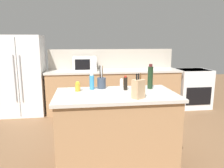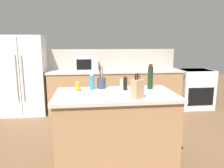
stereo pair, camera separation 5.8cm
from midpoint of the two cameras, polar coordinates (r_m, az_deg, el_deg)
The scene contains 14 objects.
ground_plane at distance 3.13m, azimuth 0.38°, elevation -19.39°, with size 14.00×14.00×0.00m, color brown.
back_counter_run at distance 5.04m, azimuth 0.15°, elevation -1.65°, with size 3.01×0.66×0.94m.
wall_backsplash at distance 5.24m, azimuth -0.33°, elevation 6.58°, with size 2.97×0.03×0.46m, color #B2A899.
kitchen_island at distance 2.92m, azimuth 0.39°, elevation -11.38°, with size 1.53×0.87×0.94m.
refrigerator at distance 5.14m, azimuth -22.63°, elevation 2.10°, with size 0.91×0.75×1.71m.
range_oven at distance 5.63m, azimuth 19.92°, elevation -1.00°, with size 0.76×0.65×0.92m.
microwave at distance 4.89m, azimuth -7.53°, elevation 5.30°, with size 0.51×0.39×0.32m.
knife_block at distance 2.51m, azimuth 6.23°, elevation -1.23°, with size 0.16×0.15×0.29m.
utensil_crock at distance 3.04m, azimuth -3.30°, elevation 0.38°, with size 0.12×0.12×0.32m.
soy_sauce_bottle at distance 2.94m, azimuth 2.98°, elevation 0.18°, with size 0.05×0.05×0.19m.
salt_shaker at distance 3.09m, azimuth 1.97°, elevation 0.19°, with size 0.05×0.05×0.13m.
wine_bottle at distance 3.05m, azimuth 9.43°, elevation 1.77°, with size 0.07×0.07×0.34m.
honey_jar at distance 2.91m, azimuth -9.51°, elevation -0.72°, with size 0.07×0.07×0.13m.
dish_soap_bottle at distance 2.98m, azimuth -5.85°, elevation 0.50°, with size 0.06×0.06×0.22m.
Camera 1 is at (-0.42, -2.66, 1.59)m, focal length 35.00 mm.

